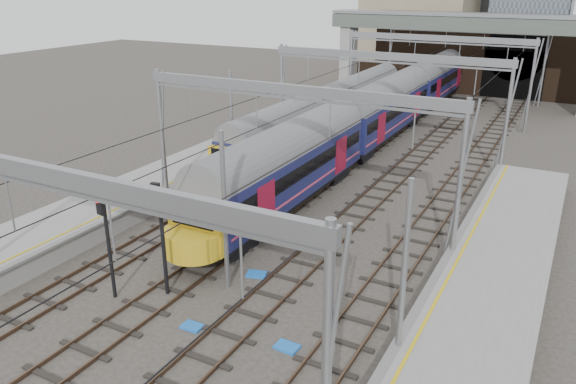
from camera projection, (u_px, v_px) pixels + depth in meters
The scene contains 13 objects.
ground at pixel (200, 309), 22.74m from camera, with size 160.00×160.00×0.00m, color #38332D.
platform_left at pixel (69, 226), 29.07m from camera, with size 4.32×55.00×1.12m.
tracks at pixel (343, 192), 35.11m from camera, with size 14.40×80.00×0.22m.
overhead_line at pixel (384, 72), 38.13m from camera, with size 16.80×80.00×8.00m.
retaining_wall at pixel (482, 56), 63.44m from camera, with size 28.00×2.75×9.00m.
overbridge at pixel (462, 33), 58.11m from camera, with size 28.00×3.00×9.25m.
train_main at pixel (413, 92), 52.80m from camera, with size 2.95×68.15×5.02m.
train_second at pixel (328, 112), 45.85m from camera, with size 2.59×29.95×4.52m.
signal_near_left at pixel (106, 233), 22.52m from camera, with size 0.36×0.46×4.70m.
signal_near_centre at pixel (161, 226), 22.72m from camera, with size 0.38×0.47×5.06m.
equip_cover_a at pixel (192, 326), 21.53m from camera, with size 0.81×0.57×0.09m, color blue.
equip_cover_b at pixel (256, 274), 25.32m from camera, with size 0.88×0.62×0.10m, color blue.
equip_cover_c at pixel (287, 347), 20.33m from camera, with size 0.86×0.61×0.10m, color blue.
Camera 1 is at (12.31, -15.60, 12.54)m, focal length 35.00 mm.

